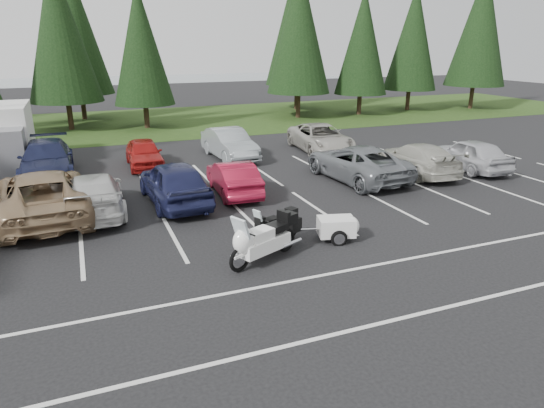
% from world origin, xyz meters
% --- Properties ---
extents(ground, '(120.00, 120.00, 0.00)m').
position_xyz_m(ground, '(0.00, 0.00, 0.00)').
color(ground, black).
rests_on(ground, ground).
extents(grass_strip, '(80.00, 16.00, 0.01)m').
position_xyz_m(grass_strip, '(0.00, 24.00, 0.01)').
color(grass_strip, '#1A3310').
rests_on(grass_strip, ground).
extents(lake_water, '(70.00, 50.00, 0.02)m').
position_xyz_m(lake_water, '(4.00, 55.00, 0.00)').
color(lake_water, gray).
rests_on(lake_water, ground).
extents(box_truck, '(2.40, 5.60, 2.90)m').
position_xyz_m(box_truck, '(-8.00, 12.50, 1.45)').
color(box_truck, silver).
rests_on(box_truck, ground).
extents(stall_markings, '(32.00, 16.00, 0.01)m').
position_xyz_m(stall_markings, '(0.00, 2.00, 0.00)').
color(stall_markings, silver).
rests_on(stall_markings, ground).
extents(conifer_4, '(4.80, 4.80, 11.17)m').
position_xyz_m(conifer_4, '(-5.00, 22.90, 6.53)').
color(conifer_4, '#332316').
rests_on(conifer_4, ground).
extents(conifer_5, '(4.14, 4.14, 9.63)m').
position_xyz_m(conifer_5, '(0.00, 21.60, 5.63)').
color(conifer_5, '#332316').
rests_on(conifer_5, ground).
extents(conifer_6, '(4.93, 4.93, 11.48)m').
position_xyz_m(conifer_6, '(12.00, 22.10, 6.71)').
color(conifer_6, '#332316').
rests_on(conifer_6, ground).
extents(conifer_7, '(4.27, 4.27, 9.94)m').
position_xyz_m(conifer_7, '(17.50, 21.80, 5.81)').
color(conifer_7, '#332316').
rests_on(conifer_7, ground).
extents(conifer_8, '(4.53, 4.53, 10.56)m').
position_xyz_m(conifer_8, '(23.00, 22.60, 6.17)').
color(conifer_8, '#332316').
rests_on(conifer_8, ground).
extents(conifer_9, '(5.19, 5.19, 12.10)m').
position_xyz_m(conifer_9, '(29.00, 21.30, 7.07)').
color(conifer_9, '#332316').
rests_on(conifer_9, ground).
extents(conifer_back_b, '(4.97, 4.97, 11.58)m').
position_xyz_m(conifer_back_b, '(-4.00, 27.50, 6.77)').
color(conifer_back_b, '#332316').
rests_on(conifer_back_b, ground).
extents(conifer_back_c, '(5.50, 5.50, 12.81)m').
position_xyz_m(conifer_back_c, '(14.00, 26.80, 7.49)').
color(conifer_back_c, '#332316').
rests_on(conifer_back_c, ground).
extents(car_near_2, '(3.23, 6.22, 1.67)m').
position_xyz_m(car_near_2, '(-5.96, 3.98, 0.84)').
color(car_near_2, '#947756').
rests_on(car_near_2, ground).
extents(car_near_3, '(2.10, 4.95, 1.42)m').
position_xyz_m(car_near_3, '(-4.33, 3.84, 0.71)').
color(car_near_3, silver).
rests_on(car_near_3, ground).
extents(car_near_4, '(2.21, 4.94, 1.65)m').
position_xyz_m(car_near_4, '(-1.48, 3.91, 0.83)').
color(car_near_4, '#1B1F45').
rests_on(car_near_4, ground).
extents(car_near_5, '(1.64, 4.12, 1.34)m').
position_xyz_m(car_near_5, '(0.93, 4.24, 0.67)').
color(car_near_5, maroon).
rests_on(car_near_5, ground).
extents(car_near_6, '(2.93, 5.68, 1.53)m').
position_xyz_m(car_near_6, '(6.61, 4.26, 0.77)').
color(car_near_6, slate).
rests_on(car_near_6, ground).
extents(car_near_7, '(2.28, 4.98, 1.41)m').
position_xyz_m(car_near_7, '(9.72, 4.10, 0.71)').
color(car_near_7, '#B1AFA2').
rests_on(car_near_7, ground).
extents(car_near_8, '(2.05, 4.50, 1.50)m').
position_xyz_m(car_near_8, '(12.51, 3.76, 0.75)').
color(car_near_8, '#B7B7BC').
rests_on(car_near_8, ground).
extents(car_far_1, '(2.24, 5.46, 1.58)m').
position_xyz_m(car_far_1, '(-6.06, 9.88, 0.79)').
color(car_far_1, '#181D3C').
rests_on(car_far_1, ground).
extents(car_far_2, '(1.68, 3.98, 1.34)m').
position_xyz_m(car_far_2, '(-1.75, 10.09, 0.67)').
color(car_far_2, '#A01614').
rests_on(car_far_2, ground).
extents(car_far_3, '(1.97, 4.77, 1.54)m').
position_xyz_m(car_far_3, '(2.63, 10.30, 0.77)').
color(car_far_3, gray).
rests_on(car_far_3, ground).
extents(car_far_4, '(2.95, 5.53, 1.48)m').
position_xyz_m(car_far_4, '(7.83, 10.05, 0.74)').
color(car_far_4, '#A5A198').
rests_on(car_far_4, ground).
extents(touring_motorcycle, '(2.88, 1.91, 1.54)m').
position_xyz_m(touring_motorcycle, '(-0.19, -2.10, 0.77)').
color(touring_motorcycle, white).
rests_on(touring_motorcycle, ground).
extents(cargo_trailer, '(1.77, 1.29, 0.73)m').
position_xyz_m(cargo_trailer, '(2.39, -1.52, 0.37)').
color(cargo_trailer, white).
rests_on(cargo_trailer, ground).
extents(adventure_motorcycle, '(2.28, 1.50, 1.31)m').
position_xyz_m(adventure_motorcycle, '(0.48, -1.21, 0.66)').
color(adventure_motorcycle, black).
rests_on(adventure_motorcycle, ground).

